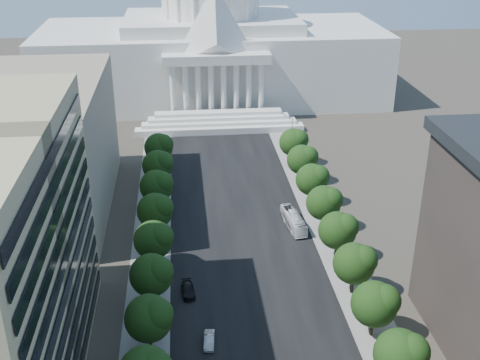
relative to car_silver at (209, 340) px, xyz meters
name	(u,v)px	position (x,y,z in m)	size (l,w,h in m)	color
road_asphalt	(238,219)	(8.67, 41.62, -0.78)	(30.00, 260.00, 0.01)	black
sidewalk_left	(153,223)	(-10.33, 41.62, -0.78)	(8.00, 260.00, 0.02)	gray
sidewalk_right	(320,215)	(27.67, 41.62, -0.78)	(8.00, 260.00, 0.02)	gray
capitol	(211,42)	(8.67, 136.51, 19.22)	(120.00, 56.00, 73.00)	white
office_block_left_far	(19,149)	(-39.33, 51.62, 14.22)	(38.00, 52.00, 30.00)	gray
tree_l_d	(151,317)	(-8.99, -0.57, 5.67)	(7.79, 7.60, 9.97)	#33261C
tree_l_e	(153,274)	(-8.99, 11.43, 5.67)	(7.79, 7.60, 9.97)	#33261C
tree_l_f	(155,239)	(-8.99, 23.43, 5.67)	(7.79, 7.60, 9.97)	#33261C
tree_l_g	(156,210)	(-8.99, 35.43, 5.67)	(7.79, 7.60, 9.97)	#33261C
tree_l_h	(158,185)	(-8.99, 47.43, 5.67)	(7.79, 7.60, 9.97)	#33261C
tree_l_i	(159,165)	(-8.99, 59.43, 5.67)	(7.79, 7.60, 9.97)	#33261C
tree_l_j	(160,147)	(-8.99, 71.43, 5.67)	(7.79, 7.60, 9.97)	#33261C
tree_r_c	(403,354)	(27.01, -12.57, 5.67)	(7.79, 7.60, 9.97)	#33261C
tree_r_d	(377,303)	(27.01, -0.57, 5.67)	(7.79, 7.60, 9.97)	#33261C
tree_r_e	(356,263)	(27.01, 11.43, 5.67)	(7.79, 7.60, 9.97)	#33261C
tree_r_f	(339,230)	(27.01, 23.43, 5.67)	(7.79, 7.60, 9.97)	#33261C
tree_r_g	(325,202)	(27.01, 35.43, 5.67)	(7.79, 7.60, 9.97)	#33261C
tree_r_h	(314,179)	(27.01, 47.43, 5.67)	(7.79, 7.60, 9.97)	#33261C
tree_r_i	(303,159)	(27.01, 59.43, 5.67)	(7.79, 7.60, 9.97)	#33261C
tree_r_j	(295,142)	(27.01, 71.43, 5.67)	(7.79, 7.60, 9.97)	#33261C
streetlight_c	(364,265)	(28.58, 11.62, 5.04)	(2.61, 0.44, 9.00)	gray
streetlight_d	(331,202)	(28.58, 36.62, 5.04)	(2.61, 0.44, 9.00)	gray
streetlight_e	(308,158)	(28.58, 61.62, 5.04)	(2.61, 0.44, 9.00)	gray
streetlight_f	(290,125)	(28.58, 86.62, 5.04)	(2.61, 0.44, 9.00)	gray
car_silver	(209,340)	(0.00, 0.00, 0.00)	(1.66, 4.76, 1.57)	#A2A3A9
car_dark_b	(188,290)	(-3.07, 14.07, 0.02)	(2.25, 5.54, 1.61)	black
city_bus	(294,220)	(20.49, 36.68, 0.86)	(2.76, 11.78, 3.28)	silver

